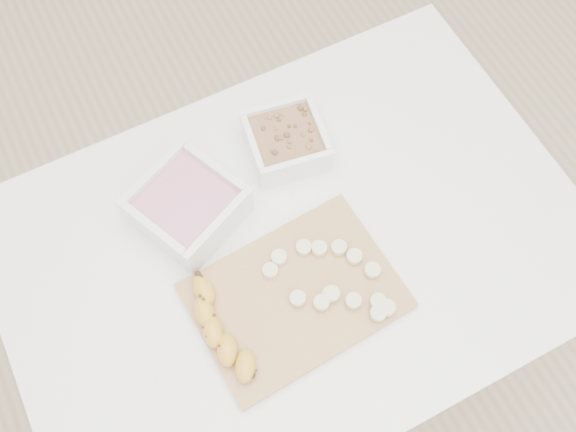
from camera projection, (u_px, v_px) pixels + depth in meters
name	position (u px, v px, depth m)	size (l,w,h in m)	color
ground	(293.00, 346.00, 1.79)	(3.50, 3.50, 0.00)	#C6AD89
table	(295.00, 264.00, 1.19)	(1.00, 0.70, 0.75)	white
bowl_yogurt	(188.00, 205.00, 1.09)	(0.21, 0.21, 0.08)	white
bowl_granola	(286.00, 141.00, 1.16)	(0.15, 0.15, 0.06)	white
cutting_board	(295.00, 296.00, 1.06)	(0.33, 0.24, 0.01)	tan
banana	(222.00, 331.00, 1.01)	(0.05, 0.19, 0.03)	gold
banana_slices	(334.00, 280.00, 1.05)	(0.18, 0.19, 0.02)	beige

